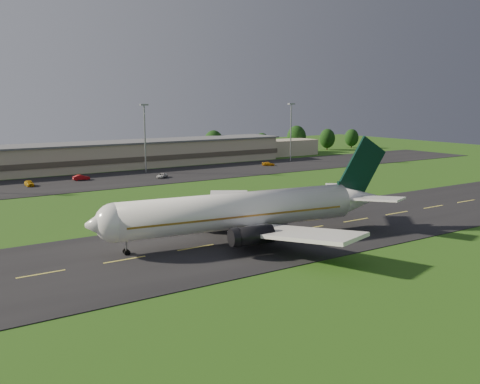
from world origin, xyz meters
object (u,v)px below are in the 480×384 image
terminal (129,155)px  service_vehicle_a (29,183)px  airliner (243,211)px  service_vehicle_c (162,175)px  service_vehicle_d (268,164)px  light_mast_east (291,125)px  light_mast_centre (145,130)px  service_vehicle_b (81,177)px

terminal → service_vehicle_a: size_ratio=33.16×
airliner → service_vehicle_c: bearing=82.8°
service_vehicle_d → service_vehicle_c: bearing=132.9°
service_vehicle_d → service_vehicle_a: bearing=125.7°
service_vehicle_c → service_vehicle_d: 41.30m
airliner → service_vehicle_d: size_ratio=12.24×
service_vehicle_d → light_mast_east: bearing=-30.3°
light_mast_east → service_vehicle_c: size_ratio=4.52×
light_mast_centre → service_vehicle_a: light_mast_centre is taller
service_vehicle_a → service_vehicle_d: (75.13, 0.54, -0.14)m
terminal → service_vehicle_d: size_ratio=34.70×
terminal → light_mast_east: bearing=-16.8°
light_mast_centre → service_vehicle_d: 42.69m
light_mast_centre → light_mast_east: size_ratio=1.00×
airliner → service_vehicle_d: airliner is taller
service_vehicle_a → light_mast_east: bearing=4.0°
light_mast_east → service_vehicle_a: 90.78m
light_mast_east → service_vehicle_d: bearing=-155.6°
service_vehicle_a → service_vehicle_d: size_ratio=1.05×
light_mast_centre → service_vehicle_c: (-0.51, -12.13, -12.01)m
light_mast_centre → light_mast_east: same height
service_vehicle_c → service_vehicle_a: bearing=-143.8°
airliner → service_vehicle_a: airliner is taller
service_vehicle_d → light_mast_centre: bearing=116.0°
light_mast_east → terminal: bearing=163.2°
service_vehicle_a → service_vehicle_b: bearing=10.7°
terminal → service_vehicle_c: (-1.91, -28.31, -3.27)m
terminal → service_vehicle_c: size_ratio=32.21×
service_vehicle_d → service_vehicle_b: bearing=123.2°
airliner → light_mast_centre: light_mast_centre is taller
terminal → service_vehicle_c: 28.56m
terminal → service_vehicle_d: 45.31m
airliner → light_mast_centre: 82.65m
light_mast_centre → service_vehicle_c: 17.08m
airliner → light_mast_east: 109.11m
light_mast_centre → service_vehicle_d: light_mast_centre is taller
service_vehicle_b → service_vehicle_d: (61.11, -2.25, -0.12)m
light_mast_centre → service_vehicle_c: bearing=-92.4°
light_mast_centre → light_mast_east: 55.00m
light_mast_east → service_vehicle_d: light_mast_east is taller
light_mast_centre → service_vehicle_c: size_ratio=4.52×
service_vehicle_d → airliner: bearing=176.5°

